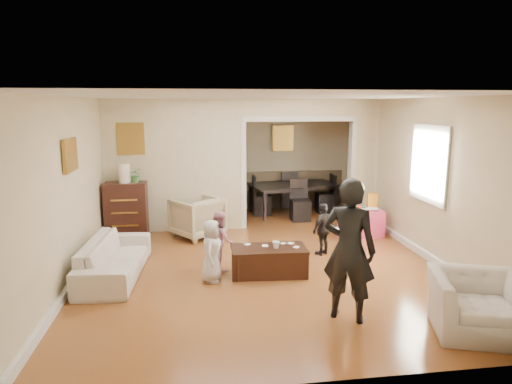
{
  "coord_description": "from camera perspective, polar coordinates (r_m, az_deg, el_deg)",
  "views": [
    {
      "loc": [
        -1.0,
        -7.01,
        2.48
      ],
      "look_at": [
        0.0,
        0.2,
        1.05
      ],
      "focal_mm": 31.14,
      "sensor_mm": 36.0,
      "label": 1
    }
  ],
  "objects": [
    {
      "name": "floor",
      "position": [
        7.51,
        0.21,
        -8.18
      ],
      "size": [
        7.0,
        7.0,
        0.0
      ],
      "primitive_type": "plane",
      "color": "#AD612C",
      "rests_on": "ground"
    },
    {
      "name": "partition_left",
      "position": [
        8.9,
        -10.25,
        3.31
      ],
      "size": [
        2.75,
        0.18,
        2.6
      ],
      "primitive_type": "cube",
      "color": "beige",
      "rests_on": "ground"
    },
    {
      "name": "partition_right",
      "position": [
        9.55,
        13.55,
        3.69
      ],
      "size": [
        0.55,
        0.18,
        2.6
      ],
      "primitive_type": "cube",
      "color": "beige",
      "rests_on": "ground"
    },
    {
      "name": "partition_header",
      "position": [
        9.06,
        5.61,
        10.7
      ],
      "size": [
        2.22,
        0.18,
        0.35
      ],
      "primitive_type": "cube",
      "color": "beige",
      "rests_on": "partition_right"
    },
    {
      "name": "window_pane",
      "position": [
        7.65,
        21.4,
        3.36
      ],
      "size": [
        0.03,
        0.95,
        1.1
      ],
      "primitive_type": "cube",
      "color": "white",
      "rests_on": "ground"
    },
    {
      "name": "framed_art_partition",
      "position": [
        8.82,
        -15.8,
        6.59
      ],
      "size": [
        0.45,
        0.03,
        0.55
      ],
      "primitive_type": "cube",
      "color": "brown",
      "rests_on": "partition_left"
    },
    {
      "name": "framed_art_sofa_wall",
      "position": [
        6.67,
        -22.77,
        4.4
      ],
      "size": [
        0.03,
        0.55,
        0.4
      ],
      "primitive_type": "cube",
      "color": "brown"
    },
    {
      "name": "framed_art_alcove",
      "position": [
        10.69,
        3.48,
        6.9
      ],
      "size": [
        0.45,
        0.03,
        0.55
      ],
      "primitive_type": "cube",
      "color": "brown"
    },
    {
      "name": "sofa",
      "position": [
        6.9,
        -17.69,
        -8.05
      ],
      "size": [
        0.87,
        1.95,
        0.56
      ],
      "primitive_type": "imported",
      "rotation": [
        0.0,
        0.0,
        1.51
      ],
      "color": "silver",
      "rests_on": "ground"
    },
    {
      "name": "armchair_back",
      "position": [
        8.54,
        -7.58,
        -3.22
      ],
      "size": [
        1.15,
        1.15,
        0.76
      ],
      "primitive_type": "imported",
      "rotation": [
        0.0,
        0.0,
        3.77
      ],
      "color": "tan",
      "rests_on": "ground"
    },
    {
      "name": "armchair_front",
      "position": [
        5.6,
        26.76,
        -12.8
      ],
      "size": [
        1.21,
        1.13,
        0.64
      ],
      "primitive_type": "imported",
      "rotation": [
        0.0,
        0.0,
        -0.32
      ],
      "color": "silver",
      "rests_on": "ground"
    },
    {
      "name": "dresser",
      "position": [
        8.73,
        -16.31,
        -2.26
      ],
      "size": [
        0.77,
        0.43,
        1.06
      ],
      "primitive_type": "cube",
      "color": "black",
      "rests_on": "ground"
    },
    {
      "name": "table_lamp",
      "position": [
        8.6,
        -16.56,
        2.34
      ],
      "size": [
        0.22,
        0.22,
        0.36
      ],
      "primitive_type": "cylinder",
      "color": "#F5E3C8",
      "rests_on": "dresser"
    },
    {
      "name": "potted_plant",
      "position": [
        8.58,
        -15.23,
        2.1
      ],
      "size": [
        0.25,
        0.21,
        0.27
      ],
      "primitive_type": "imported",
      "color": "#3F7333",
      "rests_on": "dresser"
    },
    {
      "name": "coffee_table",
      "position": [
        6.67,
        1.66,
        -8.81
      ],
      "size": [
        1.14,
        0.62,
        0.41
      ],
      "primitive_type": "cube",
      "rotation": [
        0.0,
        0.0,
        -0.07
      ],
      "color": "#341A10",
      "rests_on": "ground"
    },
    {
      "name": "coffee_cup",
      "position": [
        6.56,
        2.61,
        -6.8
      ],
      "size": [
        0.12,
        0.12,
        0.1
      ],
      "primitive_type": "imported",
      "rotation": [
        0.0,
        0.0,
        -0.07
      ],
      "color": "white",
      "rests_on": "coffee_table"
    },
    {
      "name": "play_table",
      "position": [
        8.84,
        14.1,
        -3.83
      ],
      "size": [
        0.53,
        0.53,
        0.5
      ],
      "primitive_type": "cube",
      "rotation": [
        0.0,
        0.0,
        -0.01
      ],
      "color": "#DB3966",
      "rests_on": "ground"
    },
    {
      "name": "cereal_box",
      "position": [
        8.89,
        14.7,
        -1.12
      ],
      "size": [
        0.2,
        0.07,
        0.3
      ],
      "primitive_type": "cube",
      "rotation": [
        0.0,
        0.0,
        -0.01
      ],
      "color": "yellow",
      "rests_on": "play_table"
    },
    {
      "name": "cyan_cup",
      "position": [
        8.69,
        13.7,
        -2.08
      ],
      "size": [
        0.08,
        0.08,
        0.08
      ],
      "primitive_type": "cylinder",
      "color": "#25BAB6",
      "rests_on": "play_table"
    },
    {
      "name": "toy_block",
      "position": [
        8.84,
        13.17,
        -1.94
      ],
      "size": [
        0.1,
        0.08,
        0.05
      ],
      "primitive_type": "cube",
      "rotation": [
        0.0,
        0.0,
        0.34
      ],
      "color": "red",
      "rests_on": "play_table"
    },
    {
      "name": "play_bowl",
      "position": [
        8.69,
        14.78,
        -2.23
      ],
      "size": [
        0.23,
        0.23,
        0.05
      ],
      "primitive_type": "imported",
      "rotation": [
        0.0,
        0.0,
        -0.01
      ],
      "color": "silver",
      "rests_on": "play_table"
    },
    {
      "name": "dining_table",
      "position": [
        10.32,
        4.87,
        -0.87
      ],
      "size": [
        2.17,
        1.51,
        0.69
      ],
      "primitive_type": "imported",
      "rotation": [
        0.0,
        0.0,
        0.22
      ],
      "color": "black",
      "rests_on": "ground"
    },
    {
      "name": "adult_person",
      "position": [
        5.24,
        11.86,
        -7.28
      ],
      "size": [
        0.74,
        0.68,
        1.69
      ],
      "primitive_type": "imported",
      "rotation": [
        0.0,
        0.0,
        2.55
      ],
      "color": "black",
      "rests_on": "ground"
    },
    {
      "name": "child_kneel_a",
      "position": [
        6.37,
        -5.73,
        -7.53
      ],
      "size": [
        0.38,
        0.49,
        0.9
      ],
      "primitive_type": "imported",
      "rotation": [
        0.0,
        0.0,
        1.33
      ],
      "color": "silver",
      "rests_on": "ground"
    },
    {
      "name": "child_kneel_b",
      "position": [
        6.8,
        -4.61,
        -6.23
      ],
      "size": [
        0.46,
        0.52,
        0.91
      ],
      "primitive_type": "imported",
      "rotation": [
        0.0,
        0.0,
        1.85
      ],
      "color": "#CD8093",
      "rests_on": "ground"
    },
    {
      "name": "child_toddler",
      "position": [
        7.53,
        8.64,
        -4.72
      ],
      "size": [
        0.55,
        0.48,
        0.89
      ],
      "primitive_type": "imported",
      "rotation": [
        0.0,
        0.0,
        -2.51
      ],
      "color": "black",
      "rests_on": "ground"
    },
    {
      "name": "craft_papers",
      "position": [
        6.72,
        2.7,
        -6.79
      ],
      "size": [
        0.81,
        0.35,
        0.0
      ],
      "color": "white",
      "rests_on": "coffee_table"
    }
  ]
}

